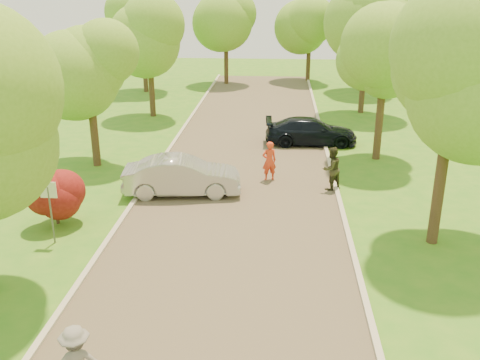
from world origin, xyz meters
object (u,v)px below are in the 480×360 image
(dark_sedan, at_px, (311,131))
(person_striped, at_px, (269,161))
(silver_sedan, at_px, (182,176))
(person_olive, at_px, (331,169))
(street_sign, at_px, (49,200))

(dark_sedan, height_order, person_striped, person_striped)
(silver_sedan, height_order, person_striped, person_striped)
(person_olive, bearing_deg, silver_sedan, -29.48)
(silver_sedan, height_order, person_olive, person_olive)
(silver_sedan, bearing_deg, person_striped, -68.03)
(silver_sedan, xyz_separation_m, person_striped, (3.50, 1.92, 0.10))
(street_sign, xyz_separation_m, person_olive, (9.60, 5.63, -0.64))
(silver_sedan, relative_size, person_olive, 2.57)
(person_striped, height_order, person_olive, person_olive)
(person_striped, bearing_deg, person_olive, 140.64)
(silver_sedan, distance_m, person_olive, 6.18)
(street_sign, distance_m, person_olive, 11.15)
(street_sign, relative_size, silver_sedan, 0.46)
(person_striped, bearing_deg, street_sign, 23.83)
(dark_sedan, relative_size, person_striped, 2.76)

